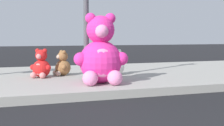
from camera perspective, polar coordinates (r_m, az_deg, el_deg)
The scene contains 5 objects.
sidewalk at distance 6.89m, azimuth -14.56°, elevation -3.09°, with size 28.00×4.40×0.15m, color #9E9B93.
plush_pink_large at distance 5.65m, azimuth -2.16°, elevation 1.48°, with size 1.02×0.93×1.33m.
plush_brown at distance 6.87m, azimuth -9.51°, elevation -0.45°, with size 0.40×0.44×0.58m.
plush_white at distance 6.92m, azimuth 0.81°, elevation -0.28°, with size 0.44×0.42×0.59m.
plush_red at distance 6.61m, azimuth -13.42°, elevation -0.56°, with size 0.44×0.45×0.63m.
Camera 1 is at (-0.42, -1.61, 1.05)m, focal length 47.80 mm.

